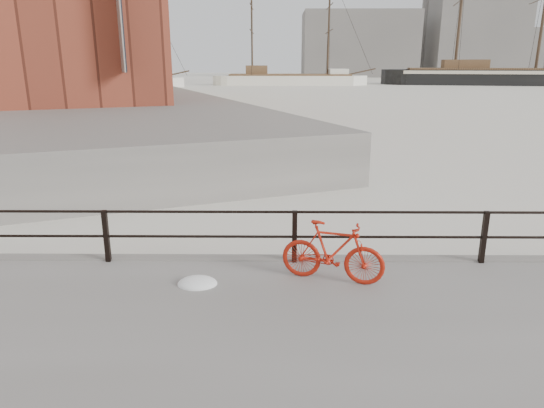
% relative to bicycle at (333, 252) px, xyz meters
% --- Properties ---
extents(ground, '(400.00, 400.00, 0.00)m').
position_rel_bicycle_xyz_m(ground, '(2.89, 0.96, -0.88)').
color(ground, white).
rests_on(ground, ground).
extents(far_quay, '(78.44, 148.07, 1.80)m').
position_rel_bicycle_xyz_m(far_quay, '(-37.11, 72.96, 0.02)').
color(far_quay, gray).
rests_on(far_quay, ground).
extents(guardrail, '(28.00, 0.10, 1.00)m').
position_rel_bicycle_xyz_m(guardrail, '(2.89, 0.81, -0.03)').
color(guardrail, black).
rests_on(guardrail, promenade).
extents(bicycle, '(1.76, 0.77, 1.06)m').
position_rel_bicycle_xyz_m(bicycle, '(0.00, 0.00, 0.00)').
color(bicycle, '#B51C0C').
rests_on(bicycle, promenade).
extents(barque_black, '(64.51, 32.00, 34.81)m').
position_rel_bicycle_xyz_m(barque_black, '(46.45, 84.50, -0.88)').
color(barque_black, black).
rests_on(barque_black, ground).
extents(schooner_mid, '(30.45, 12.94, 21.75)m').
position_rel_bicycle_xyz_m(schooner_mid, '(1.56, 84.68, -0.88)').
color(schooner_mid, silver).
rests_on(schooner_mid, ground).
extents(schooner_left, '(24.98, 13.83, 18.11)m').
position_rel_bicycle_xyz_m(schooner_left, '(-27.85, 75.57, -0.88)').
color(schooner_left, silver).
rests_on(schooner_left, ground).
extents(workboat_far, '(11.26, 5.42, 7.00)m').
position_rel_bicycle_xyz_m(workboat_far, '(-29.94, 44.52, -0.88)').
color(workboat_far, black).
rests_on(workboat_far, ground).
extents(apartment_grey, '(26.02, 22.15, 23.20)m').
position_rel_bicycle_xyz_m(apartment_grey, '(-43.46, 83.34, 12.52)').
color(apartment_grey, '#A0A09B').
rests_on(apartment_grey, far_quay).
extents(apartment_brick, '(27.87, 22.90, 21.20)m').
position_rel_bicycle_xyz_m(apartment_brick, '(-52.08, 104.66, 11.52)').
color(apartment_brick, brown).
rests_on(apartment_brick, far_quay).
extents(industrial_west, '(32.00, 18.00, 18.00)m').
position_rel_bicycle_xyz_m(industrial_west, '(22.89, 140.96, 8.12)').
color(industrial_west, gray).
rests_on(industrial_west, ground).
extents(industrial_mid, '(26.00, 20.00, 24.00)m').
position_rel_bicycle_xyz_m(industrial_mid, '(57.89, 145.96, 11.12)').
color(industrial_mid, gray).
rests_on(industrial_mid, ground).
extents(industrial_east, '(20.00, 16.00, 14.00)m').
position_rel_bicycle_xyz_m(industrial_east, '(80.89, 150.96, 6.12)').
color(industrial_east, gray).
rests_on(industrial_east, ground).
extents(smokestack, '(2.80, 2.80, 44.00)m').
position_rel_bicycle_xyz_m(smokestack, '(44.89, 150.96, 21.12)').
color(smokestack, gray).
rests_on(smokestack, ground).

